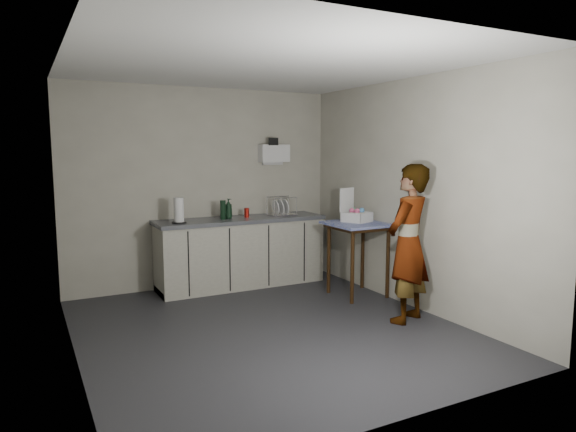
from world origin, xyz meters
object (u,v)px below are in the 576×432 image
standing_man (408,244)px  dark_bottle (223,210)px  soda_can (247,213)px  soap_bottle (228,209)px  bakery_box (356,214)px  kitchen_counter (241,254)px  paper_towel (179,211)px  dish_rack (281,211)px  side_table (358,232)px

standing_man → dark_bottle: standing_man is taller
soda_can → soap_bottle: bearing=-177.1°
soda_can → bakery_box: bearing=-45.5°
kitchen_counter → soda_can: size_ratio=18.31×
standing_man → soda_can: 2.34m
paper_towel → dark_bottle: bearing=7.5°
dish_rack → paper_towel: bearing=-176.3°
soap_bottle → dish_rack: soap_bottle is taller
paper_towel → standing_man: bearing=-47.6°
soap_bottle → bakery_box: bearing=-38.7°
soap_bottle → paper_towel: size_ratio=0.84×
dark_bottle → dish_rack: (0.85, 0.01, -0.06)m
dish_rack → bakery_box: bakery_box is taller
soap_bottle → bakery_box: bakery_box is taller
bakery_box → soda_can: bearing=113.0°
paper_towel → soda_can: bearing=7.6°
soda_can → dark_bottle: size_ratio=0.50×
kitchen_counter → side_table: (1.10, -1.10, 0.37)m
paper_towel → dish_rack: paper_towel is taller
paper_towel → side_table: bearing=-27.1°
standing_man → bakery_box: bearing=-120.1°
soda_can → bakery_box: 1.46m
kitchen_counter → side_table: bearing=-45.1°
standing_man → soda_can: size_ratio=13.53×
kitchen_counter → soap_bottle: soap_bottle is taller
side_table → paper_towel: paper_towel is taller
dark_bottle → dish_rack: 0.85m
kitchen_counter → soap_bottle: (-0.16, 0.01, 0.61)m
side_table → soap_bottle: size_ratio=3.51×
dark_bottle → paper_towel: (-0.60, -0.08, 0.02)m
dish_rack → soap_bottle: bearing=178.4°
bakery_box → soap_bottle: bearing=119.9°
dish_rack → soda_can: bearing=176.0°
side_table → soda_can: size_ratio=7.47×
standing_man → bakery_box: standing_man is taller
kitchen_counter → paper_towel: size_ratio=7.19×
dish_rack → bakery_box: bearing=-62.4°
soap_bottle → kitchen_counter: bearing=-2.0°
standing_man → soda_can: standing_man is taller
standing_man → dish_rack: bearing=-103.2°
dark_bottle → soap_bottle: bearing=21.5°
dark_bottle → paper_towel: paper_towel is taller
soda_can → paper_towel: 0.96m
standing_man → paper_towel: size_ratio=5.32×
soap_bottle → soda_can: bearing=2.9°
soap_bottle → bakery_box: size_ratio=0.63×
kitchen_counter → paper_towel: bearing=-172.8°
side_table → soda_can: bearing=131.9°
standing_man → dark_bottle: bearing=-83.4°
dark_bottle → paper_towel: 0.60m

